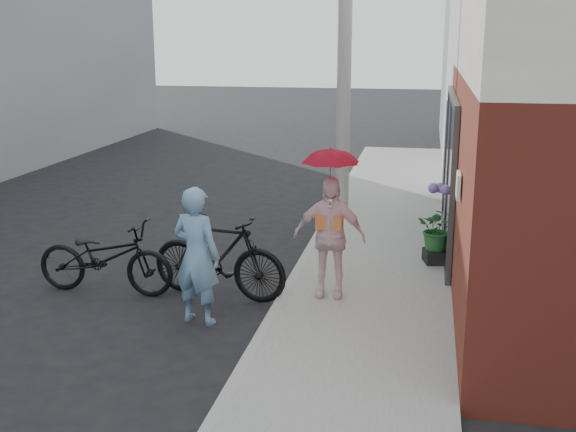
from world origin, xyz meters
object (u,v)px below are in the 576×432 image
(kimono_woman, at_px, (329,237))
(planter, at_px, (437,256))
(utility_pole, at_px, (345,37))
(bike_right, at_px, (219,256))
(bike_left, at_px, (105,257))
(officer, at_px, (197,256))

(kimono_woman, distance_m, planter, 2.37)
(utility_pole, distance_m, planter, 5.16)
(planter, bearing_deg, bike_right, -148.82)
(utility_pole, height_order, bike_right, utility_pole)
(utility_pole, distance_m, bike_left, 6.74)
(bike_right, bearing_deg, officer, -170.97)
(utility_pole, bearing_deg, bike_left, -116.32)
(bike_right, relative_size, planter, 5.26)
(bike_left, bearing_deg, utility_pole, -25.70)
(utility_pole, height_order, kimono_woman, utility_pole)
(planter, bearing_deg, officer, -137.82)
(officer, distance_m, bike_right, 0.95)
(officer, bearing_deg, utility_pole, -85.58)
(utility_pole, xyz_separation_m, officer, (-1.08, -6.20, -2.62))
(kimono_woman, bearing_deg, utility_pole, 93.97)
(bike_right, relative_size, kimono_woman, 1.22)
(officer, distance_m, kimono_woman, 1.82)
(utility_pole, bearing_deg, planter, -61.47)
(officer, bearing_deg, bike_right, -76.47)
(kimono_woman, bearing_deg, bike_right, -178.29)
(utility_pole, distance_m, kimono_woman, 5.83)
(utility_pole, distance_m, officer, 6.81)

